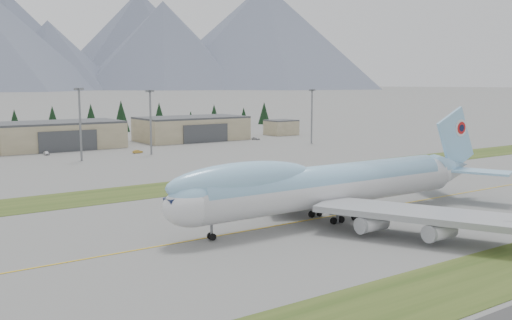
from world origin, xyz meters
TOP-DOWN VIEW (x-y plane):
  - ground at (0.00, 0.00)m, footprint 7000.00×7000.00m
  - grass_strip_far at (0.00, 45.00)m, footprint 400.00×18.00m
  - taxiway_line_main at (0.00, 0.00)m, footprint 400.00×0.40m
  - boeing_747_freighter at (-6.46, -1.84)m, footprint 77.99×67.94m
  - hangar_center at (-15.00, 149.90)m, footprint 48.00×26.60m
  - hangar_right at (45.00, 149.90)m, footprint 48.00×26.60m
  - control_shed at (95.00, 148.00)m, footprint 14.00×12.00m
  - floodlight_masts at (-27.15, 109.59)m, footprint 182.80×9.17m
  - service_vehicle_a at (-24.72, 131.13)m, footprint 1.77×4.03m
  - service_vehicle_b at (4.72, 117.21)m, footprint 3.99×1.84m
  - service_vehicle_c at (69.90, 134.29)m, footprint 2.75×4.38m
  - conifer_belt at (6.49, 211.99)m, footprint 266.24×14.19m

SIDE VIEW (x-z plane):
  - ground at x=0.00m, z-range 0.00..0.00m
  - grass_strip_far at x=0.00m, z-range -0.04..0.04m
  - taxiway_line_main at x=0.00m, z-range -0.01..0.01m
  - service_vehicle_a at x=-24.72m, z-range -0.68..0.68m
  - service_vehicle_b at x=4.72m, z-range -0.63..0.63m
  - service_vehicle_c at x=69.90m, z-range -0.59..0.59m
  - control_shed at x=95.00m, z-range 0.00..7.60m
  - hangar_center at x=-15.00m, z-range -0.01..10.79m
  - hangar_right at x=45.00m, z-range -0.01..10.79m
  - boeing_747_freighter at x=-6.46m, z-range -3.53..17.19m
  - conifer_belt at x=6.49m, z-range -1.19..15.75m
  - floodlight_masts at x=-27.15m, z-range 4.05..28.46m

